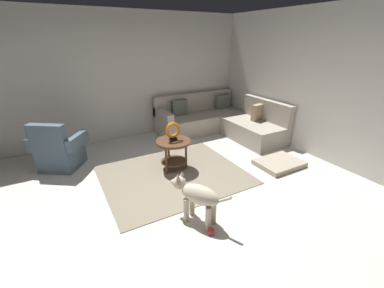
% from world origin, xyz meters
% --- Properties ---
extents(ground_plane, '(6.00, 6.00, 0.10)m').
position_xyz_m(ground_plane, '(0.00, 0.00, -0.05)').
color(ground_plane, silver).
extents(wall_back, '(6.00, 0.12, 2.70)m').
position_xyz_m(wall_back, '(0.00, 2.94, 1.35)').
color(wall_back, silver).
rests_on(wall_back, ground_plane).
extents(wall_right, '(0.12, 6.00, 2.70)m').
position_xyz_m(wall_right, '(2.94, 0.00, 1.35)').
color(wall_right, silver).
rests_on(wall_right, ground_plane).
extents(area_rug, '(2.30, 1.90, 0.01)m').
position_xyz_m(area_rug, '(0.15, 0.70, 0.01)').
color(area_rug, gray).
rests_on(area_rug, ground_plane).
extents(sectional_couch, '(2.20, 2.25, 0.88)m').
position_xyz_m(sectional_couch, '(1.99, 2.01, 0.29)').
color(sectional_couch, '#B2A899').
rests_on(sectional_couch, ground_plane).
extents(armchair, '(1.00, 0.95, 0.88)m').
position_xyz_m(armchair, '(-1.48, 1.92, 0.32)').
color(armchair, '#4C6070').
rests_on(armchair, ground_plane).
extents(side_table, '(0.60, 0.60, 0.54)m').
position_xyz_m(side_table, '(0.26, 0.91, 0.42)').
color(side_table, brown).
rests_on(side_table, ground_plane).
extents(torus_sculpture, '(0.28, 0.08, 0.33)m').
position_xyz_m(torus_sculpture, '(0.26, 0.91, 0.71)').
color(torus_sculpture, black).
rests_on(torus_sculpture, side_table).
extents(dog_bed_mat, '(0.80, 0.60, 0.09)m').
position_xyz_m(dog_bed_mat, '(1.98, 0.08, 0.04)').
color(dog_bed_mat, '#B2A38E').
rests_on(dog_bed_mat, ground_plane).
extents(dog, '(0.46, 0.77, 0.63)m').
position_xyz_m(dog, '(-0.08, -0.48, 0.38)').
color(dog, beige).
rests_on(dog, ground_plane).
extents(dog_toy_ball, '(0.09, 0.09, 0.09)m').
position_xyz_m(dog_toy_ball, '(-0.06, -0.77, 0.04)').
color(dog_toy_ball, red).
rests_on(dog_toy_ball, ground_plane).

